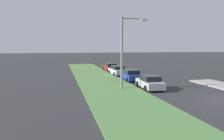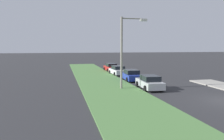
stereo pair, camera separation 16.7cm
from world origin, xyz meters
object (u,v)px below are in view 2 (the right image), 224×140
(parked_car_silver, at_px, (150,82))
(parked_car_white, at_px, (118,70))
(streetlight, at_px, (125,47))
(parked_car_red, at_px, (111,67))
(parked_car_blue, at_px, (131,75))

(parked_car_silver, bearing_deg, parked_car_white, 4.75)
(parked_car_silver, xyz_separation_m, streetlight, (0.54, 2.60, 3.67))
(parked_car_white, height_order, streetlight, streetlight)
(parked_car_silver, distance_m, streetlight, 4.53)
(parked_car_white, relative_size, parked_car_red, 1.01)
(streetlight, bearing_deg, parked_car_blue, -25.05)
(parked_car_silver, relative_size, streetlight, 0.59)
(parked_car_white, relative_size, streetlight, 0.59)
(parked_car_blue, bearing_deg, parked_car_red, 2.42)
(parked_car_red, distance_m, streetlight, 17.13)
(parked_car_silver, height_order, parked_car_red, same)
(parked_car_silver, xyz_separation_m, parked_car_blue, (5.88, 0.10, 0.00))
(parked_car_silver, relative_size, parked_car_blue, 1.01)
(parked_car_silver, relative_size, parked_car_red, 1.01)
(parked_car_blue, relative_size, parked_car_white, 0.99)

